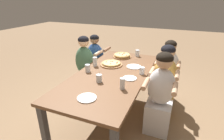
{
  "coord_description": "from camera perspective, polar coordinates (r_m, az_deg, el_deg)",
  "views": [
    {
      "loc": [
        -2.14,
        -0.88,
        1.81
      ],
      "look_at": [
        0.0,
        0.0,
        0.84
      ],
      "focal_mm": 28.0,
      "sensor_mm": 36.0,
      "label": 1
    }
  ],
  "objects": [
    {
      "name": "diner_near_right",
      "position": [
        3.24,
        17.44,
        -1.58
      ],
      "size": [
        0.51,
        0.4,
        1.15
      ],
      "rotation": [
        0.0,
        0.0,
        1.57
      ],
      "color": "silver",
      "rests_on": "ground"
    },
    {
      "name": "dining_table",
      "position": [
        2.56,
        0.0,
        -2.68
      ],
      "size": [
        2.08,
        0.97,
        0.79
      ],
      "color": "brown",
      "rests_on": "ground"
    },
    {
      "name": "diner_near_center",
      "position": [
        2.47,
        15.38,
        -8.57
      ],
      "size": [
        0.51,
        0.4,
        1.19
      ],
      "rotation": [
        0.0,
        0.0,
        1.57
      ],
      "color": "silver",
      "rests_on": "ground"
    },
    {
      "name": "diner_near_midright",
      "position": [
        2.84,
        16.55,
        -4.54
      ],
      "size": [
        0.51,
        0.4,
        1.18
      ],
      "rotation": [
        0.0,
        0.0,
        1.57
      ],
      "color": "gold",
      "rests_on": "ground"
    },
    {
      "name": "ground_plane",
      "position": [
        2.94,
        0.0,
        -15.23
      ],
      "size": [
        18.0,
        18.0,
        0.0
      ],
      "primitive_type": "plane",
      "color": "#896B4C",
      "rests_on": "ground"
    },
    {
      "name": "cocktail_glass_blue",
      "position": [
        2.26,
        -4.24,
        -2.81
      ],
      "size": [
        0.08,
        0.08,
        0.13
      ],
      "color": "silver",
      "rests_on": "dining_table"
    },
    {
      "name": "diner_far_midright",
      "position": [
        3.27,
        -8.66,
        -0.22
      ],
      "size": [
        0.51,
        0.4,
        1.19
      ],
      "rotation": [
        0.0,
        0.0,
        -1.57
      ],
      "color": "#477556",
      "rests_on": "ground"
    },
    {
      "name": "pizza_board_main",
      "position": [
        3.2,
        3.31,
        4.74
      ],
      "size": [
        0.33,
        0.33,
        0.06
      ],
      "color": "#996B42",
      "rests_on": "dining_table"
    },
    {
      "name": "drinking_glass_a",
      "position": [
        2.52,
        9.75,
        -0.35
      ],
      "size": [
        0.07,
        0.07,
        0.11
      ],
      "color": "silver",
      "rests_on": "dining_table"
    },
    {
      "name": "drinking_glass_c",
      "position": [
        2.58,
        -7.92,
        0.45
      ],
      "size": [
        0.07,
        0.07,
        0.11
      ],
      "color": "silver",
      "rests_on": "dining_table"
    },
    {
      "name": "drinking_glass_d",
      "position": [
        2.09,
        3.4,
        -4.67
      ],
      "size": [
        0.06,
        0.06,
        0.14
      ],
      "color": "silver",
      "rests_on": "dining_table"
    },
    {
      "name": "empty_plate_a",
      "position": [
        1.94,
        -8.19,
        -9.01
      ],
      "size": [
        0.21,
        0.21,
        0.02
      ],
      "color": "white",
      "rests_on": "dining_table"
    },
    {
      "name": "empty_plate_b",
      "position": [
        2.77,
        7.18,
        1.09
      ],
      "size": [
        0.23,
        0.23,
        0.02
      ],
      "color": "white",
      "rests_on": "dining_table"
    },
    {
      "name": "diner_far_right",
      "position": [
        3.61,
        -5.38,
        1.65
      ],
      "size": [
        0.51,
        0.4,
        1.14
      ],
      "rotation": [
        0.0,
        0.0,
        -1.57
      ],
      "color": "#2D5193",
      "rests_on": "ground"
    },
    {
      "name": "drinking_glass_e",
      "position": [
        3.28,
        8.28,
        5.36
      ],
      "size": [
        0.08,
        0.08,
        0.12
      ],
      "color": "silver",
      "rests_on": "dining_table"
    },
    {
      "name": "empty_plate_c",
      "position": [
        2.37,
        5.8,
        -2.67
      ],
      "size": [
        0.19,
        0.19,
        0.02
      ],
      "color": "white",
      "rests_on": "dining_table"
    },
    {
      "name": "drinking_glass_b",
      "position": [
        2.78,
        -5.58,
        2.74
      ],
      "size": [
        0.07,
        0.07,
        0.15
      ],
      "color": "silver",
      "rests_on": "dining_table"
    },
    {
      "name": "pizza_board_second",
      "position": [
        2.82,
        -0.26,
        2.09
      ],
      "size": [
        0.36,
        0.36,
        0.05
      ],
      "color": "#996B42",
      "rests_on": "dining_table"
    }
  ]
}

